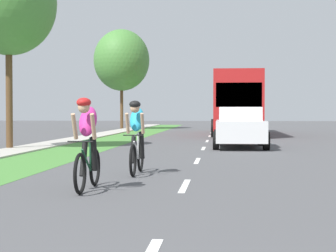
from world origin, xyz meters
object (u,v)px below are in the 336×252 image
object	(u,v)px
bus_red	(236,101)
street_tree_near	(9,3)
street_tree_far	(122,60)
sedan_white	(240,127)
cyclist_lead	(87,143)
cyclist_trailing	(137,137)

from	to	relation	value
bus_red	street_tree_near	xyz separation A→B (m)	(-8.44, -13.79, 3.26)
bus_red	street_tree_far	world-z (taller)	street_tree_far
street_tree_near	sedan_white	bearing A→B (deg)	11.95
sedan_white	street_tree_near	size ratio (longest dim) A/B	0.60
cyclist_lead	street_tree_far	distance (m)	33.57
cyclist_lead	sedan_white	distance (m)	11.97
street_tree_near	street_tree_far	size ratio (longest dim) A/B	0.92
cyclist_trailing	bus_red	size ratio (longest dim) A/B	0.15
bus_red	sedan_white	bearing A→B (deg)	-90.72
cyclist_trailing	street_tree_far	bearing A→B (deg)	101.06
bus_red	street_tree_far	size ratio (longest dim) A/B	1.50
cyclist_trailing	bus_red	world-z (taller)	bus_red
cyclist_lead	bus_red	xyz separation A→B (m)	(3.12, 23.64, 1.17)
cyclist_lead	cyclist_trailing	world-z (taller)	same
sedan_white	street_tree_near	bearing A→B (deg)	-168.05
bus_red	cyclist_trailing	bearing A→B (deg)	-97.14
cyclist_trailing	sedan_white	distance (m)	9.47
bus_red	street_tree_near	bearing A→B (deg)	-121.47
cyclist_trailing	sedan_white	world-z (taller)	cyclist_trailing
cyclist_trailing	sedan_white	xyz separation A→B (m)	(2.50, 9.13, -0.04)
cyclist_lead	bus_red	distance (m)	23.87
cyclist_trailing	bus_red	bearing A→B (deg)	82.86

